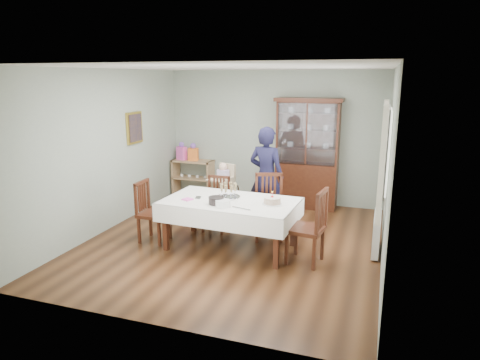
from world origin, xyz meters
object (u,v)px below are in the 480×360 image
at_px(chair_end_right, 307,241).
at_px(woman, 266,176).
at_px(dining_table, 230,224).
at_px(chair_far_left, 216,215).
at_px(chair_far_right, 269,220).
at_px(gift_bag_pink, 182,152).
at_px(gift_bag_orange, 193,153).
at_px(high_chair, 223,197).
at_px(champagne_tray, 228,193).
at_px(chair_end_left, 153,223).
at_px(birthday_cake, 272,201).
at_px(china_cabinet, 307,152).
at_px(sideboard, 193,178).

relative_size(chair_end_right, woman, 0.61).
distance_m(dining_table, chair_far_left, 0.84).
relative_size(chair_far_right, gift_bag_pink, 2.67).
bearing_deg(gift_bag_orange, chair_far_left, -55.66).
bearing_deg(chair_far_right, high_chair, 128.65).
height_order(chair_far_right, woman, woman).
bearing_deg(chair_far_right, champagne_tray, -156.39).
distance_m(chair_end_left, woman, 2.09).
bearing_deg(high_chair, gift_bag_orange, 152.20).
distance_m(dining_table, gift_bag_pink, 3.29).
bearing_deg(chair_end_left, birthday_cake, -86.76).
xyz_separation_m(chair_end_right, birthday_cake, (-0.55, 0.16, 0.49)).
relative_size(champagne_tray, birthday_cake, 1.27).
bearing_deg(gift_bag_orange, chair_far_right, -41.05).
distance_m(champagne_tray, gift_bag_orange, 2.92).
xyz_separation_m(chair_end_left, birthday_cake, (1.92, 0.11, 0.52)).
bearing_deg(birthday_cake, chair_end_left, -176.58).
bearing_deg(chair_far_right, woman, 92.30).
distance_m(chair_end_right, champagne_tray, 1.41).
bearing_deg(china_cabinet, sideboard, 179.51).
xyz_separation_m(dining_table, woman, (0.23, 1.23, 0.49)).
bearing_deg(chair_far_right, gift_bag_orange, 122.01).
bearing_deg(woman, chair_far_right, 119.92).
bearing_deg(chair_far_left, gift_bag_pink, 128.12).
relative_size(gift_bag_pink, gift_bag_orange, 1.03).
xyz_separation_m(chair_far_right, birthday_cake, (0.20, -0.58, 0.50)).
xyz_separation_m(sideboard, gift_bag_orange, (0.03, -0.02, 0.57)).
xyz_separation_m(woman, high_chair, (-0.84, 0.09, -0.47)).
bearing_deg(sideboard, champagne_tray, -54.51).
xyz_separation_m(china_cabinet, gift_bag_pink, (-2.75, 0.00, -0.15)).
bearing_deg(gift_bag_pink, chair_end_left, -73.67).
distance_m(dining_table, gift_bag_orange, 3.12).
height_order(dining_table, birthday_cake, birthday_cake).
xyz_separation_m(dining_table, chair_end_left, (-1.27, -0.11, -0.10)).
distance_m(sideboard, birthday_cake, 3.54).
height_order(birthday_cake, gift_bag_pink, gift_bag_pink).
bearing_deg(chair_far_right, china_cabinet, 65.29).
bearing_deg(woman, sideboard, -22.27).
bearing_deg(chair_end_right, chair_far_left, -107.72).
bearing_deg(birthday_cake, gift_bag_pink, 136.94).
relative_size(china_cabinet, woman, 1.24).
height_order(chair_end_right, woman, woman).
bearing_deg(chair_end_left, gift_bag_pink, 16.15).
height_order(chair_end_left, high_chair, high_chair).
distance_m(china_cabinet, gift_bag_orange, 2.48).
bearing_deg(chair_end_right, sideboard, -123.80).
relative_size(china_cabinet, champagne_tray, 5.95).
bearing_deg(woman, high_chair, 4.68).
height_order(chair_far_left, gift_bag_pink, gift_bag_pink).
distance_m(sideboard, chair_end_left, 2.70).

